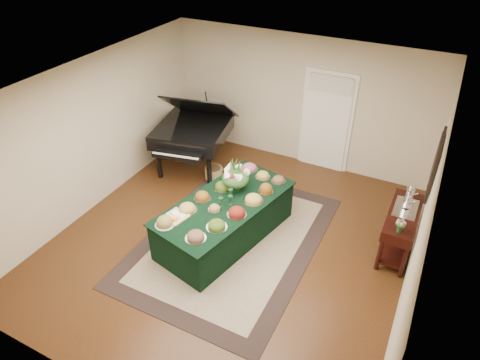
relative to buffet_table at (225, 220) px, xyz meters
The scene contains 14 objects.
ground 0.40m from the buffet_table, 13.23° to the right, with size 6.00×6.00×0.00m, color black.
area_rug 0.39m from the buffet_table, 10.77° to the right, with size 2.70×3.78×0.01m.
kitchen_doorway 3.10m from the buffet_table, 75.92° to the left, with size 1.05×0.07×2.10m.
buffet_table is the anchor object (origin of this frame).
food_platters 0.42m from the buffet_table, 76.82° to the left, with size 1.35×2.33×0.14m.
cutting_board 0.91m from the buffet_table, 126.40° to the right, with size 0.40×0.40×0.10m.
green_goblets 0.46m from the buffet_table, ahead, with size 0.18×0.35×0.18m.
floral_centerpiece 0.76m from the buffet_table, 92.20° to the left, with size 0.47×0.47×0.47m.
grand_piano 2.41m from the buffet_table, 134.73° to the left, with size 1.68×1.87×1.70m.
wicker_basket 1.86m from the buffet_table, 126.12° to the left, with size 0.37×0.37×0.23m, color olive.
mahogany_sideboard 2.80m from the buffet_table, 19.53° to the left, with size 0.45×1.25×0.80m.
tea_service 2.92m from the buffet_table, 23.64° to the left, with size 0.34×0.58×0.30m.
pink_bouquet 2.73m from the buffet_table, ahead, with size 0.16×0.16×0.21m.
wall_painting 3.30m from the buffet_table, 18.12° to the left, with size 0.05×0.95×0.75m.
Camera 1 is at (2.57, -4.77, 4.90)m, focal length 32.00 mm.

